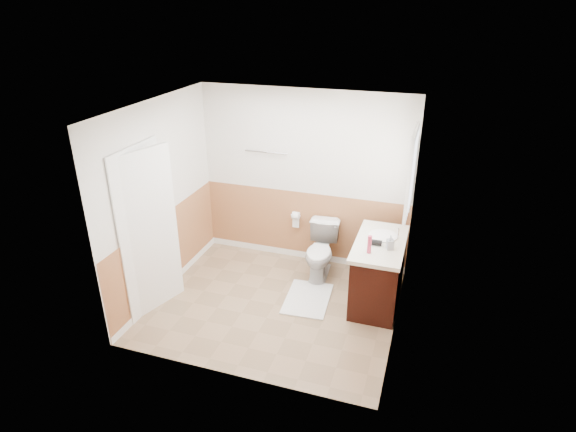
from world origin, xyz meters
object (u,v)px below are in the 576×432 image
(toilet, at_px, (321,252))
(soap_dispenser, at_px, (390,242))
(bath_mat, at_px, (308,299))
(vanity_cabinet, at_px, (378,274))
(lotion_bottle, at_px, (369,244))

(toilet, distance_m, soap_dispenser, 1.23)
(bath_mat, bearing_deg, vanity_cabinet, 17.00)
(vanity_cabinet, distance_m, lotion_bottle, 0.65)
(bath_mat, height_order, lotion_bottle, lotion_bottle)
(lotion_bottle, height_order, soap_dispenser, lotion_bottle)
(toilet, height_order, soap_dispenser, soap_dispenser)
(toilet, height_order, vanity_cabinet, vanity_cabinet)
(bath_mat, height_order, vanity_cabinet, vanity_cabinet)
(bath_mat, xyz_separation_m, soap_dispenser, (0.96, 0.11, 0.93))
(vanity_cabinet, bearing_deg, bath_mat, -163.00)
(toilet, bearing_deg, soap_dispenser, -32.50)
(lotion_bottle, bearing_deg, soap_dispenser, 37.68)
(toilet, xyz_separation_m, bath_mat, (0.00, -0.64, -0.36))
(vanity_cabinet, bearing_deg, toilet, 155.92)
(vanity_cabinet, distance_m, soap_dispenser, 0.57)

